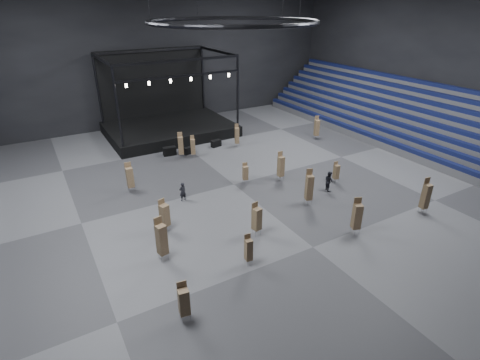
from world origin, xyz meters
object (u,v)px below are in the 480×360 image
chair_stack_7 (336,172)px  chair_stack_8 (317,127)px  flight_case_mid (189,150)px  chair_stack_1 (245,172)px  chair_stack_10 (184,301)px  flight_case_left (169,151)px  chair_stack_13 (281,166)px  stage (167,121)px  chair_stack_15 (357,216)px  flight_case_right (216,143)px  chair_stack_9 (237,135)px  man_center (183,192)px  chair_stack_2 (309,187)px  chair_stack_4 (426,196)px  chair_stack_5 (164,215)px  chair_stack_6 (193,146)px  crew_member (329,181)px  chair_stack_12 (181,145)px  chair_stack_0 (162,239)px  chair_stack_3 (248,249)px  chair_stack_14 (257,218)px

chair_stack_7 → chair_stack_8: 11.34m
flight_case_mid → chair_stack_1: bearing=-80.0°
flight_case_mid → chair_stack_10: bearing=-113.4°
flight_case_left → chair_stack_13: size_ratio=0.49×
stage → chair_stack_10: (-9.48, -28.22, -0.25)m
chair_stack_7 → chair_stack_15: 7.97m
flight_case_right → chair_stack_9: size_ratio=0.44×
man_center → flight_case_mid: bearing=-126.0°
flight_case_mid → chair_stack_9: 5.53m
chair_stack_9 → chair_stack_2: bearing=-78.5°
flight_case_mid → chair_stack_9: size_ratio=0.42×
flight_case_left → chair_stack_4: (12.36, -20.41, 0.99)m
chair_stack_1 → chair_stack_13: (3.00, -1.02, 0.35)m
flight_case_left → man_center: man_center is taller
stage → chair_stack_8: size_ratio=5.26×
flight_case_mid → chair_stack_5: 14.38m
chair_stack_9 → chair_stack_15: chair_stack_15 is taller
chair_stack_15 → chair_stack_8: bearing=81.2°
flight_case_left → chair_stack_6: bearing=-41.9°
chair_stack_9 → crew_member: bearing=-65.8°
chair_stack_5 → chair_stack_15: chair_stack_15 is taller
chair_stack_4 → chair_stack_6: size_ratio=1.24×
chair_stack_9 → chair_stack_10: (-14.33, -20.00, -0.07)m
flight_case_right → chair_stack_6: bearing=-155.5°
chair_stack_8 → chair_stack_12: size_ratio=1.01×
chair_stack_0 → chair_stack_6: bearing=47.9°
flight_case_mid → chair_stack_3: (-3.93, -18.47, 0.73)m
chair_stack_1 → chair_stack_9: 9.11m
chair_stack_14 → crew_member: (8.74, 2.56, -0.43)m
flight_case_right → chair_stack_10: bearing=-120.3°
chair_stack_8 → chair_stack_6: bearing=-169.1°
chair_stack_10 → stage: bearing=79.7°
stage → chair_stack_14: stage is taller
chair_stack_1 → crew_member: 7.07m
flight_case_left → chair_stack_9: bearing=-9.7°
chair_stack_2 → chair_stack_9: bearing=102.1°
chair_stack_1 → chair_stack_3: (-5.49, -9.61, 0.06)m
chair_stack_1 → chair_stack_6: 7.93m
chair_stack_15 → stage: bearing=121.3°
chair_stack_14 → chair_stack_6: bearing=72.1°
chair_stack_12 → flight_case_left: bearing=139.4°
flight_case_left → chair_stack_14: bearing=-90.0°
chair_stack_5 → chair_stack_14: chair_stack_14 is taller
flight_case_left → chair_stack_10: bearing=-108.4°
flight_case_left → chair_stack_0: 17.34m
chair_stack_7 → crew_member: size_ratio=1.13×
chair_stack_9 → man_center: 12.91m
chair_stack_14 → crew_member: bearing=5.6°
chair_stack_7 → chair_stack_12: (-9.51, 12.03, 0.33)m
flight_case_right → chair_stack_5: size_ratio=0.45×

